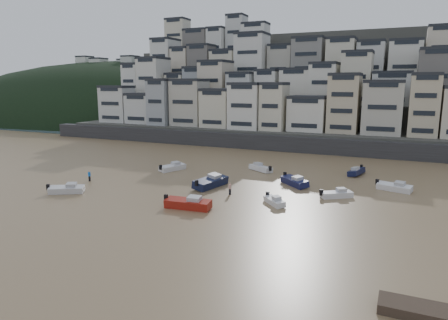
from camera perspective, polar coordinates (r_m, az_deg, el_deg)
The scene contains 17 objects.
ground at distance 43.08m, azimuth -28.40°, elevation -11.27°, with size 400.00×400.00×0.00m, color #93774F.
sea_strip at distance 221.36m, azimuth -16.01°, elevation 6.48°, with size 340.00×340.00×0.00m, color #4C606D.
harbor_wall at distance 92.40m, azimuth 9.84°, elevation 2.28°, with size 140.00×3.00×3.50m, color #38383A.
hillside at distance 129.65m, azimuth 16.57°, elevation 9.41°, with size 141.04×66.00×50.00m.
headland at distance 204.13m, azimuth -14.59°, elevation 6.22°, with size 216.00×135.00×53.33m.
boat_a at distance 49.92m, azimuth -5.17°, elevation -5.96°, with size 6.37×2.08×1.74m, color maroon, non-canonical shape.
boat_b at distance 51.75m, azimuth 7.21°, elevation -5.71°, with size 4.32×1.41×1.18m, color white, non-canonical shape.
boat_c at distance 59.83m, azimuth -1.92°, elevation -2.98°, with size 7.09×2.32×1.93m, color #121939, non-canonical shape.
boat_d at distance 56.57m, azimuth 15.80°, elevation -4.54°, with size 4.74×1.55×1.29m, color white, non-canonical shape.
boat_e at distance 61.74m, azimuth 10.04°, elevation -2.86°, with size 5.92×1.94×1.61m, color #161945, non-canonical shape.
boat_f at distance 71.70m, azimuth -7.37°, elevation -0.92°, with size 5.51×1.80×1.50m, color silver, non-canonical shape.
boat_g at distance 62.71m, azimuth 23.16°, elevation -3.46°, with size 5.22×1.71×1.42m, color white, non-canonical shape.
boat_h at distance 71.04m, azimuth 5.26°, elevation -1.00°, with size 5.38×1.76×1.47m, color silver, non-canonical shape.
boat_i at distance 71.41m, azimuth 18.41°, elevation -1.47°, with size 5.24×1.71×1.43m, color #121739, non-canonical shape.
boat_j at distance 60.73m, azimuth -21.58°, elevation -3.79°, with size 5.24×1.72×1.43m, color silver, non-canonical shape.
person_blue at distance 66.87m, azimuth -18.68°, elevation -2.16°, with size 0.44×0.44×1.74m, color blue, non-canonical shape.
person_pink at distance 55.85m, azimuth 0.85°, elevation -4.08°, with size 0.44×0.44×1.74m, color #D7A398, non-canonical shape.
Camera 1 is at (32.68, -23.55, 15.26)m, focal length 32.00 mm.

